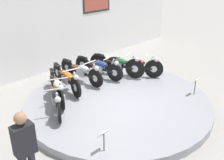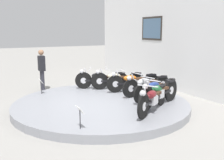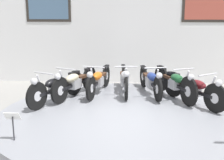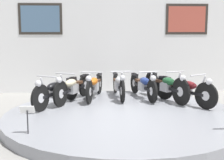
{
  "view_description": "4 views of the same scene",
  "coord_description": "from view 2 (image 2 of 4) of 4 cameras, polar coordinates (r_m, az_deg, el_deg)",
  "views": [
    {
      "loc": [
        -4.77,
        -4.64,
        3.83
      ],
      "look_at": [
        0.07,
        0.31,
        0.68
      ],
      "focal_mm": 42.0,
      "sensor_mm": 36.0,
      "label": 1
    },
    {
      "loc": [
        6.99,
        -3.34,
        2.36
      ],
      "look_at": [
        0.09,
        0.32,
        0.86
      ],
      "focal_mm": 42.0,
      "sensor_mm": 36.0,
      "label": 2
    },
    {
      "loc": [
        0.09,
        -6.19,
        2.45
      ],
      "look_at": [
        -0.26,
        0.39,
        0.85
      ],
      "focal_mm": 50.0,
      "sensor_mm": 36.0,
      "label": 3
    },
    {
      "loc": [
        -0.62,
        -6.76,
        1.98
      ],
      "look_at": [
        -0.26,
        0.14,
        0.93
      ],
      "focal_mm": 50.0,
      "sensor_mm": 36.0,
      "label": 4
    }
  ],
  "objects": [
    {
      "name": "display_platform",
      "position": [
        8.07,
        -2.32,
        -5.36
      ],
      "size": [
        5.29,
        5.29,
        0.21
      ],
      "primitive_type": "cylinder",
      "color": "gray",
      "rests_on": "ground_plane"
    },
    {
      "name": "motorcycle_silver",
      "position": [
        8.77,
        7.42,
        -0.92
      ],
      "size": [
        0.54,
        1.95,
        0.78
      ],
      "color": "black",
      "rests_on": "display_platform"
    },
    {
      "name": "motorcycle_black",
      "position": [
        9.66,
        -2.48,
        0.3
      ],
      "size": [
        0.94,
        1.78,
        0.79
      ],
      "color": "black",
      "rests_on": "display_platform"
    },
    {
      "name": "info_placard_front_left",
      "position": [
        9.2,
        -15.18,
        -0.67
      ],
      "size": [
        0.26,
        0.11,
        0.51
      ],
      "color": "#333338",
      "rests_on": "display_platform"
    },
    {
      "name": "ground_plane",
      "position": [
        8.1,
        -2.32,
        -6.09
      ],
      "size": [
        60.0,
        60.0,
        0.0
      ],
      "primitive_type": "plane",
      "color": "gray"
    },
    {
      "name": "back_wall",
      "position": [
        9.92,
        17.47,
        9.47
      ],
      "size": [
        14.0,
        0.22,
        4.4
      ],
      "color": "white",
      "rests_on": "ground_plane"
    },
    {
      "name": "motorcycle_green",
      "position": [
        7.55,
        10.1,
        -2.66
      ],
      "size": [
        0.8,
        1.91,
        0.82
      ],
      "color": "black",
      "rests_on": "display_platform"
    },
    {
      "name": "motorcycle_cream",
      "position": [
        9.56,
        1.05,
        0.21
      ],
      "size": [
        0.84,
        1.84,
        0.79
      ],
      "color": "black",
      "rests_on": "display_platform"
    },
    {
      "name": "motorcycle_blue",
      "position": [
        8.18,
        9.45,
        -1.83
      ],
      "size": [
        0.58,
        1.92,
        0.78
      ],
      "color": "black",
      "rests_on": "display_platform"
    },
    {
      "name": "motorcycle_orange",
      "position": [
        9.25,
        4.46,
        -0.23
      ],
      "size": [
        0.57,
        1.93,
        0.78
      ],
      "color": "black",
      "rests_on": "display_platform"
    },
    {
      "name": "motorcycle_maroon",
      "position": [
        6.99,
        8.84,
        -3.88
      ],
      "size": [
        1.12,
        1.7,
        0.79
      ],
      "color": "black",
      "rests_on": "display_platform"
    },
    {
      "name": "visitor_standing",
      "position": [
        10.66,
        -15.05,
        2.62
      ],
      "size": [
        0.36,
        0.22,
        1.61
      ],
      "color": "#2D2D38",
      "rests_on": "ground_plane"
    },
    {
      "name": "info_placard_front_centre",
      "position": [
        5.8,
        -7.0,
        -7.07
      ],
      "size": [
        0.26,
        0.11,
        0.51
      ],
      "color": "#333338",
      "rests_on": "display_platform"
    }
  ]
}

